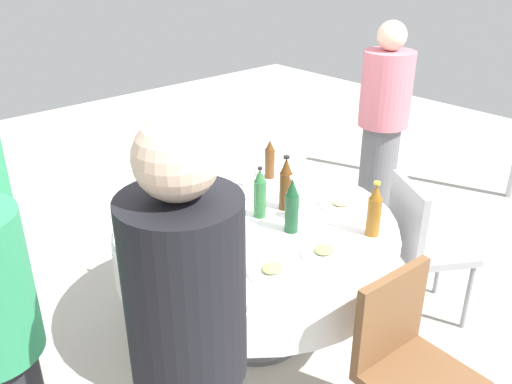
% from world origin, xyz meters
% --- Properties ---
extents(ground_plane, '(10.00, 10.00, 0.00)m').
position_xyz_m(ground_plane, '(0.00, 0.00, 0.00)').
color(ground_plane, '#B7B2A8').
extents(dining_table, '(1.47, 1.47, 0.74)m').
position_xyz_m(dining_table, '(0.00, 0.00, 0.59)').
color(dining_table, white).
rests_on(dining_table, ground_plane).
extents(bottle_brown_far, '(0.06, 0.06, 0.30)m').
position_xyz_m(bottle_brown_far, '(0.14, -0.48, 0.88)').
color(bottle_brown_far, '#593314').
rests_on(bottle_brown_far, dining_table).
extents(bottle_brown_front, '(0.06, 0.06, 0.25)m').
position_xyz_m(bottle_brown_front, '(-0.41, -0.34, 0.86)').
color(bottle_brown_front, '#593314').
rests_on(bottle_brown_front, dining_table).
extents(bottle_brown_mid, '(0.07, 0.07, 0.30)m').
position_xyz_m(bottle_brown_mid, '(-0.20, 0.02, 0.88)').
color(bottle_brown_mid, '#593314').
rests_on(bottle_brown_mid, dining_table).
extents(bottle_amber_near, '(0.07, 0.07, 0.28)m').
position_xyz_m(bottle_amber_near, '(-0.31, 0.50, 0.87)').
color(bottle_amber_near, '#8C5619').
rests_on(bottle_amber_near, dining_table).
extents(bottle_dark_green_west, '(0.07, 0.07, 0.29)m').
position_xyz_m(bottle_dark_green_west, '(-0.05, 0.21, 0.88)').
color(bottle_dark_green_west, '#194728').
rests_on(bottle_dark_green_west, dining_table).
extents(bottle_green_right, '(0.07, 0.07, 0.28)m').
position_xyz_m(bottle_green_right, '(-0.03, -0.01, 0.87)').
color(bottle_green_right, '#2D6B38').
rests_on(bottle_green_right, dining_table).
extents(bottle_green_south, '(0.07, 0.07, 0.28)m').
position_xyz_m(bottle_green_south, '(0.17, 0.03, 0.87)').
color(bottle_green_south, '#2D6B38').
rests_on(bottle_green_south, dining_table).
extents(wine_glass_near, '(0.07, 0.07, 0.16)m').
position_xyz_m(wine_glass_near, '(-0.23, -0.32, 0.85)').
color(wine_glass_near, white).
rests_on(wine_glass_near, dining_table).
extents(wine_glass_west, '(0.07, 0.07, 0.16)m').
position_xyz_m(wine_glass_west, '(0.38, -0.13, 0.86)').
color(wine_glass_west, white).
rests_on(wine_glass_west, dining_table).
extents(wine_glass_right, '(0.07, 0.07, 0.14)m').
position_xyz_m(wine_glass_right, '(-0.17, 0.15, 0.84)').
color(wine_glass_right, white).
rests_on(wine_glass_right, dining_table).
extents(wine_glass_south, '(0.06, 0.06, 0.13)m').
position_xyz_m(wine_glass_south, '(0.02, -0.16, 0.83)').
color(wine_glass_south, white).
rests_on(wine_glass_south, dining_table).
extents(wine_glass_north, '(0.07, 0.07, 0.15)m').
position_xyz_m(wine_glass_north, '(0.33, 0.19, 0.85)').
color(wine_glass_north, white).
rests_on(wine_glass_north, dining_table).
extents(plate_north, '(0.24, 0.24, 0.04)m').
position_xyz_m(plate_north, '(0.35, -0.35, 0.75)').
color(plate_north, white).
rests_on(plate_north, dining_table).
extents(plate_inner, '(0.22, 0.22, 0.04)m').
position_xyz_m(plate_inner, '(0.28, 0.42, 0.75)').
color(plate_inner, white).
rests_on(plate_inner, dining_table).
extents(plate_rear, '(0.22, 0.22, 0.04)m').
position_xyz_m(plate_rear, '(-0.00, 0.47, 0.75)').
color(plate_rear, white).
rests_on(plate_rear, dining_table).
extents(plate_east, '(0.23, 0.23, 0.04)m').
position_xyz_m(plate_east, '(-0.44, 0.20, 0.75)').
color(plate_east, white).
rests_on(plate_east, dining_table).
extents(fork_front, '(0.18, 0.03, 0.00)m').
position_xyz_m(fork_front, '(0.56, -0.06, 0.74)').
color(fork_front, silver).
rests_on(fork_front, dining_table).
extents(spoon_mid, '(0.09, 0.17, 0.00)m').
position_xyz_m(spoon_mid, '(-0.23, -0.16, 0.74)').
color(spoon_mid, silver).
rests_on(spoon_mid, dining_table).
extents(folded_napkin, '(0.19, 0.19, 0.02)m').
position_xyz_m(folded_napkin, '(-0.06, -0.58, 0.75)').
color(folded_napkin, white).
rests_on(folded_napkin, dining_table).
extents(person_far, '(0.34, 0.34, 1.69)m').
position_xyz_m(person_far, '(0.97, 0.78, 0.89)').
color(person_far, '#26262B').
rests_on(person_far, ground_plane).
extents(person_front, '(0.34, 0.34, 1.58)m').
position_xyz_m(person_front, '(-1.37, -0.22, 0.82)').
color(person_front, slate).
rests_on(person_front, ground_plane).
extents(chair_right, '(0.55, 0.55, 0.87)m').
position_xyz_m(chair_right, '(-0.80, 0.50, 0.52)').
color(chair_right, '#99999E').
rests_on(chair_right, ground_plane).
extents(chair_south, '(0.43, 0.43, 0.87)m').
position_xyz_m(chair_south, '(0.06, 0.98, 0.52)').
color(chair_south, brown).
rests_on(chair_south, ground_plane).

